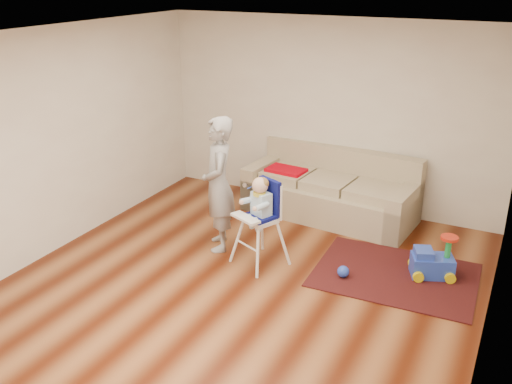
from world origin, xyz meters
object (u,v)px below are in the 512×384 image
at_px(toy_ball, 343,272).
at_px(high_chair, 260,223).
at_px(ride_on_toy, 433,256).
at_px(side_table, 265,183).
at_px(sofa, 330,186).
at_px(adult, 219,184).

relative_size(toy_ball, high_chair, 0.12).
bearing_deg(high_chair, ride_on_toy, 41.50).
bearing_deg(side_table, high_chair, -65.81).
bearing_deg(sofa, ride_on_toy, -28.29).
bearing_deg(adult, toy_ball, 55.51).
height_order(high_chair, adult, adult).
xyz_separation_m(ride_on_toy, high_chair, (-1.90, -0.59, 0.26)).
distance_m(ride_on_toy, high_chair, 2.00).
xyz_separation_m(sofa, ride_on_toy, (1.64, -1.10, -0.19)).
height_order(toy_ball, high_chair, high_chair).
height_order(ride_on_toy, adult, adult).
relative_size(side_table, adult, 0.30).
bearing_deg(adult, side_table, 154.08).
bearing_deg(ride_on_toy, adult, 167.67).
distance_m(side_table, adult, 1.82).
height_order(side_table, ride_on_toy, ride_on_toy).
distance_m(ride_on_toy, adult, 2.64).
bearing_deg(toy_ball, high_chair, -174.10).
height_order(sofa, side_table, sofa).
xyz_separation_m(toy_ball, adult, (-1.65, 0.06, 0.76)).
relative_size(side_table, high_chair, 0.45).
relative_size(sofa, high_chair, 2.23).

